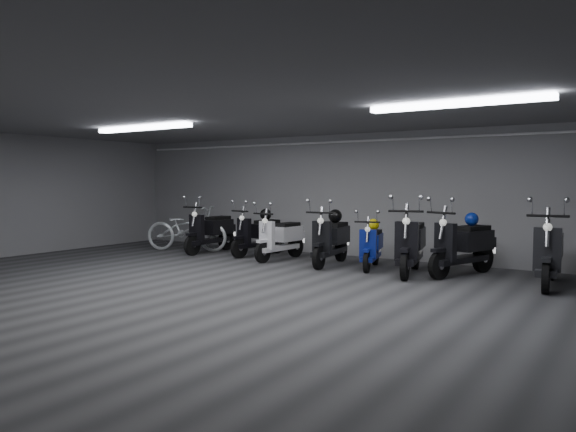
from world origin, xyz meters
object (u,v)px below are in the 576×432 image
Objects in this scene: scooter_2 at (280,231)px; bicycle at (187,224)px; scooter_1 at (258,227)px; helmet_2 at (335,216)px; scooter_5 at (411,234)px; scooter_9 at (549,242)px; scooter_4 at (371,239)px; scooter_8 at (462,236)px; scooter_0 at (210,224)px; helmet_3 at (373,225)px; helmet_0 at (472,219)px; helmet_1 at (266,214)px; scooter_3 at (331,232)px.

bicycle is at bearing -176.08° from scooter_2.
scooter_1 is 2.11m from helmet_2.
scooter_9 is (2.31, 0.12, -0.01)m from scooter_5.
scooter_4 is at bearing 153.20° from scooter_5.
helmet_2 is at bearing -161.41° from scooter_8.
helmet_3 is at bearing 0.75° from scooter_0.
scooter_5 is 1.15m from helmet_0.
bicycle reaches higher than scooter_2.
helmet_2 is (1.27, 0.18, 0.35)m from scooter_2.
helmet_1 is at bearing -94.85° from bicycle.
scooter_3 is at bearing -110.51° from bicycle.
scooter_5 reaches higher than scooter_3.
scooter_2 is 1.08× the size of scooter_4.
scooter_9 is at bearing -5.89° from helmet_1.
scooter_5 reaches higher than scooter_8.
helmet_3 is at bearing -162.72° from scooter_8.
scooter_4 is (4.27, -0.08, -0.10)m from scooter_0.
helmet_0 is 1.90m from helmet_3.
scooter_0 is 1.30m from scooter_1.
scooter_0 is at bearing -178.13° from helmet_2.
scooter_3 is 0.88m from scooter_4.
helmet_3 is at bearing 7.81° from scooter_1.
scooter_0 is at bearing -177.96° from scooter_2.
scooter_0 reaches higher than helmet_1.
scooter_1 reaches higher than helmet_3.
scooter_0 is 3.37m from helmet_2.
helmet_2 is (4.06, 0.18, 0.32)m from bicycle.
scooter_8 is 6.91× the size of helmet_2.
scooter_5 is 3.91m from helmet_1.
scooter_8 is at bearing -108.25° from bicycle.
scooter_2 is 3.92m from scooter_8.
scooter_1 is 6.21× the size of helmet_2.
scooter_0 is 0.94× the size of scooter_9.
scooter_3 is at bearing 168.78° from scooter_4.
helmet_1 is (1.32, 0.46, 0.25)m from scooter_0.
scooter_9 is 7.04× the size of helmet_2.
scooter_8 is at bearing -4.77° from helmet_1.
bicycle reaches higher than helmet_3.
scooter_1 is 7.46× the size of helmet_3.
scooter_9 is at bearing -5.47° from helmet_3.
scooter_9 is at bearing 10.10° from scooter_8.
scooter_4 is at bearing -3.02° from scooter_3.
scooter_2 is 4.04m from helmet_0.
scooter_3 is (1.31, -0.07, 0.05)m from scooter_2.
scooter_0 is 1.08× the size of scooter_2.
scooter_2 is at bearing -10.70° from scooter_1.
scooter_4 is (2.18, -0.00, -0.05)m from scooter_2.
helmet_1 is 2.90m from helmet_3.
helmet_1 is at bearing 173.64° from helmet_3.
scooter_5 is at bearing -24.49° from helmet_3.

